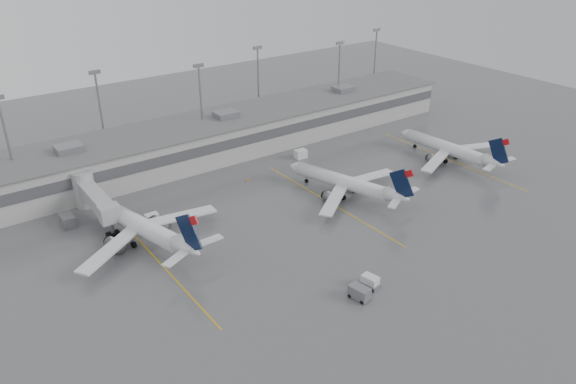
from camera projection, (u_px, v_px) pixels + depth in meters
ground at (341, 297)px, 80.71m from camera, size 260.00×260.00×0.00m
terminal at (167, 148)px, 120.94m from camera, size 152.00×17.00×9.45m
light_masts at (152, 106)px, 121.62m from camera, size 142.40×8.00×20.60m
jet_bridge_right at (91, 195)px, 101.44m from camera, size 4.00×17.20×7.00m
stand_markings at (252, 229)px, 98.13m from camera, size 105.25×40.00×0.01m
jet_mid_left at (140, 225)px, 93.16m from camera, size 26.73×30.34×10.00m
jet_mid_right at (347, 183)px, 108.57m from camera, size 23.93×27.23×9.06m
jet_far_right at (450, 149)px, 124.11m from camera, size 25.10×28.18×9.11m
baggage_tug at (370, 283)px, 82.75m from camera, size 2.34×3.15×1.84m
baggage_cart at (359, 293)px, 80.07m from camera, size 2.30×3.33×1.96m
gse_uld_b at (152, 218)px, 99.96m from camera, size 2.34×1.57×1.65m
gse_uld_c at (301, 154)px, 126.31m from camera, size 2.79×1.94×1.91m
gse_loader at (67, 221)px, 98.76m from camera, size 2.09×3.33×2.08m
cone_b at (128, 221)px, 99.91m from camera, size 0.41×0.41×0.66m
cone_c at (247, 180)px, 115.44m from camera, size 0.48×0.48×0.77m
cone_d at (406, 138)px, 137.09m from camera, size 0.44×0.44×0.69m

